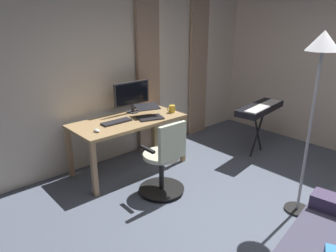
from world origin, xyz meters
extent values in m
plane|color=#535B6B|center=(0.00, 0.00, 0.00)|extent=(7.00, 7.00, 0.00)
cube|color=beige|center=(0.00, -2.68, 1.34)|extent=(5.38, 0.10, 2.69)
cube|color=tan|center=(-1.59, -2.57, 1.21)|extent=(0.39, 0.06, 2.41)
cube|color=tan|center=(-0.48, -2.57, 1.21)|extent=(0.40, 0.06, 2.41)
cube|color=tan|center=(0.20, -2.16, 0.71)|extent=(1.54, 0.73, 0.04)
cube|color=tan|center=(-0.53, -1.83, 0.35)|extent=(0.06, 0.06, 0.69)
cube|color=tan|center=(0.93, -1.83, 0.35)|extent=(0.06, 0.06, 0.69)
cube|color=tan|center=(-0.53, -2.49, 0.35)|extent=(0.06, 0.06, 0.69)
cube|color=tan|center=(0.93, -2.49, 0.35)|extent=(0.06, 0.06, 0.69)
cylinder|color=black|center=(0.28, -1.38, 0.04)|extent=(0.56, 0.56, 0.02)
sphere|color=black|center=(0.02, -1.37, 0.03)|extent=(0.05, 0.05, 0.05)
sphere|color=black|center=(0.19, -1.62, 0.03)|extent=(0.05, 0.05, 0.05)
sphere|color=black|center=(0.48, -1.53, 0.03)|extent=(0.05, 0.05, 0.05)
sphere|color=black|center=(0.49, -1.23, 0.03)|extent=(0.05, 0.05, 0.05)
sphere|color=black|center=(0.20, -1.13, 0.03)|extent=(0.05, 0.05, 0.05)
cylinder|color=black|center=(0.28, -1.38, 0.25)|extent=(0.06, 0.06, 0.43)
cylinder|color=beige|center=(0.28, -1.38, 0.49)|extent=(0.45, 0.45, 0.05)
cube|color=beige|center=(0.28, -1.18, 0.73)|extent=(0.38, 0.06, 0.42)
cube|color=black|center=(0.48, -1.38, 0.63)|extent=(0.05, 0.24, 0.03)
cube|color=black|center=(0.08, -1.37, 0.63)|extent=(0.05, 0.24, 0.03)
cylinder|color=#333338|center=(-0.05, -2.41, 0.74)|extent=(0.18, 0.18, 0.01)
cylinder|color=#333338|center=(-0.05, -2.41, 0.79)|extent=(0.04, 0.04, 0.10)
cube|color=#333338|center=(-0.05, -2.41, 1.01)|extent=(0.59, 0.03, 0.34)
cube|color=black|center=(-0.05, -2.39, 1.01)|extent=(0.54, 0.01, 0.30)
cube|color=#232328|center=(0.39, -2.15, 0.74)|extent=(0.41, 0.14, 0.02)
cube|color=#232328|center=(-0.06, -2.00, 0.74)|extent=(0.39, 0.32, 0.02)
cube|color=#232328|center=(-0.09, -2.11, 0.87)|extent=(0.38, 0.32, 0.05)
ellipsoid|color=white|center=(0.76, -2.02, 0.75)|extent=(0.06, 0.10, 0.04)
cylinder|color=gold|center=(-0.47, -2.02, 0.78)|extent=(0.09, 0.09, 0.11)
torus|color=gold|center=(-0.42, -2.02, 0.79)|extent=(0.07, 0.01, 0.07)
cylinder|color=black|center=(-1.58, -1.26, 0.35)|extent=(0.39, 0.08, 0.71)
cylinder|color=black|center=(-1.58, -1.26, 0.35)|extent=(0.39, 0.08, 0.71)
cube|color=black|center=(-1.58, -1.26, 0.74)|extent=(1.04, 0.46, 0.09)
cube|color=white|center=(-1.59, -1.21, 0.79)|extent=(0.94, 0.30, 0.01)
cylinder|color=black|center=(-0.60, -0.06, 0.01)|extent=(0.28, 0.28, 0.02)
cylinder|color=#A5A5A8|center=(-0.60, -0.06, 0.88)|extent=(0.03, 0.03, 1.75)
cone|color=silver|center=(-0.60, -0.06, 1.85)|extent=(0.32, 0.32, 0.19)
camera|label=1|loc=(2.49, 1.25, 2.07)|focal=33.82mm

